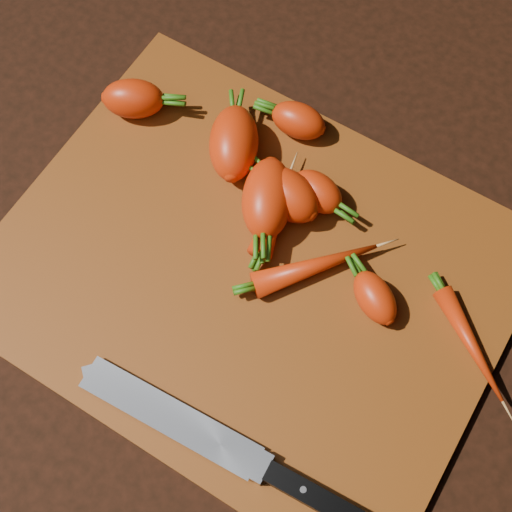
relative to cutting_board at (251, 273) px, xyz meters
The scene contains 13 objects.
ground 0.01m from the cutting_board, ahead, with size 2.00×2.00×0.01m, color black.
cutting_board is the anchor object (origin of this frame).
carrot_0 0.23m from the cutting_board, 155.07° to the left, with size 0.07×0.04×0.04m, color red.
carrot_1 0.09m from the cutting_board, 93.83° to the left, with size 0.07×0.05×0.05m, color red.
carrot_2 0.08m from the cutting_board, 107.64° to the left, with size 0.09×0.05×0.05m, color red.
carrot_3 0.14m from the cutting_board, 129.14° to the left, with size 0.09×0.05×0.05m, color red.
carrot_4 0.18m from the cutting_board, 104.51° to the left, with size 0.06×0.04×0.04m, color red.
carrot_5 0.11m from the cutting_board, 81.07° to the left, with size 0.06×0.04×0.04m, color red.
carrot_6 0.13m from the cutting_board, 15.32° to the left, with size 0.06×0.03×0.03m, color red.
carrot_7 0.07m from the cutting_board, 31.38° to the left, with size 0.13×0.03×0.03m, color red.
carrot_8 0.22m from the cutting_board, 10.74° to the left, with size 0.12×0.02×0.02m, color red.
carrot_9 0.07m from the cutting_board, 98.93° to the left, with size 0.10×0.03×0.03m, color red.
knife 0.17m from the cutting_board, 78.99° to the right, with size 0.29×0.04×0.02m.
Camera 1 is at (0.14, -0.22, 0.68)m, focal length 50.00 mm.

